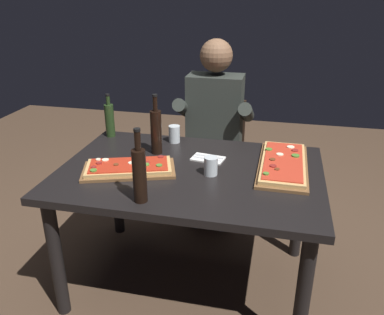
% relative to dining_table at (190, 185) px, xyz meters
% --- Properties ---
extents(ground_plane, '(6.40, 6.40, 0.00)m').
position_rel_dining_table_xyz_m(ground_plane, '(0.00, 0.00, -0.64)').
color(ground_plane, '#4C3828').
extents(dining_table, '(1.40, 0.96, 0.74)m').
position_rel_dining_table_xyz_m(dining_table, '(0.00, 0.00, 0.00)').
color(dining_table, black).
rests_on(dining_table, ground_plane).
extents(pizza_rectangular_front, '(0.54, 0.38, 0.05)m').
position_rel_dining_table_xyz_m(pizza_rectangular_front, '(-0.31, -0.09, 0.12)').
color(pizza_rectangular_front, brown).
rests_on(pizza_rectangular_front, dining_table).
extents(pizza_rectangular_left, '(0.27, 0.60, 0.05)m').
position_rel_dining_table_xyz_m(pizza_rectangular_left, '(0.49, 0.14, 0.12)').
color(pizza_rectangular_left, brown).
rests_on(pizza_rectangular_left, dining_table).
extents(wine_bottle_dark, '(0.06, 0.06, 0.35)m').
position_rel_dining_table_xyz_m(wine_bottle_dark, '(-0.14, -0.38, 0.23)').
color(wine_bottle_dark, black).
rests_on(wine_bottle_dark, dining_table).
extents(oil_bottle_amber, '(0.06, 0.06, 0.35)m').
position_rel_dining_table_xyz_m(oil_bottle_amber, '(-0.24, 0.18, 0.23)').
color(oil_bottle_amber, black).
rests_on(oil_bottle_amber, dining_table).
extents(vinegar_bottle_green, '(0.06, 0.06, 0.28)m').
position_rel_dining_table_xyz_m(vinegar_bottle_green, '(-0.62, 0.39, 0.21)').
color(vinegar_bottle_green, '#233819').
rests_on(vinegar_bottle_green, dining_table).
extents(tumbler_near_camera, '(0.07, 0.07, 0.11)m').
position_rel_dining_table_xyz_m(tumbler_near_camera, '(-0.19, 0.38, 0.15)').
color(tumbler_near_camera, silver).
rests_on(tumbler_near_camera, dining_table).
extents(tumbler_far_side, '(0.07, 0.07, 0.10)m').
position_rel_dining_table_xyz_m(tumbler_far_side, '(0.12, -0.03, 0.14)').
color(tumbler_far_side, silver).
rests_on(tumbler_far_side, dining_table).
extents(napkin_cutlery_set, '(0.20, 0.14, 0.01)m').
position_rel_dining_table_xyz_m(napkin_cutlery_set, '(0.07, 0.16, 0.10)').
color(napkin_cutlery_set, white).
rests_on(napkin_cutlery_set, dining_table).
extents(diner_chair, '(0.44, 0.44, 0.87)m').
position_rel_dining_table_xyz_m(diner_chair, '(0.00, 0.86, -0.16)').
color(diner_chair, black).
rests_on(diner_chair, ground_plane).
extents(seated_diner, '(0.53, 0.41, 1.33)m').
position_rel_dining_table_xyz_m(seated_diner, '(0.00, 0.74, 0.10)').
color(seated_diner, '#23232D').
rests_on(seated_diner, ground_plane).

